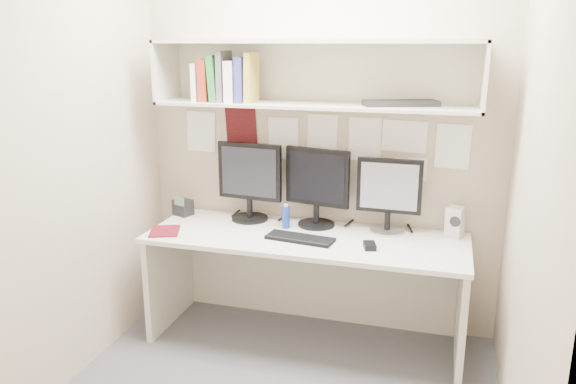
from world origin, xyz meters
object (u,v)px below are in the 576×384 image
(speaker, at_px, (455,222))
(keyboard, at_px, (300,238))
(monitor_center, at_px, (317,185))
(desk_phone, at_px, (183,207))
(monitor_right, at_px, (389,193))
(maroon_notebook, at_px, (165,231))
(desk, at_px, (305,288))
(monitor_left, at_px, (250,179))

(speaker, bearing_deg, keyboard, -141.25)
(monitor_center, height_order, desk_phone, monitor_center)
(monitor_center, height_order, monitor_right, monitor_center)
(maroon_notebook, xyz_separation_m, desk_phone, (-0.05, 0.37, 0.05))
(monitor_center, xyz_separation_m, maroon_notebook, (-0.90, -0.41, -0.27))
(desk, distance_m, monitor_right, 0.82)
(maroon_notebook, bearing_deg, monitor_center, 2.91)
(desk, bearing_deg, monitor_right, 24.42)
(monitor_center, distance_m, speaker, 0.90)
(desk, relative_size, keyboard, 4.78)
(monitor_left, relative_size, maroon_notebook, 2.42)
(monitor_right, distance_m, keyboard, 0.64)
(desk, relative_size, monitor_center, 3.88)
(monitor_center, relative_size, maroon_notebook, 2.36)
(desk, xyz_separation_m, keyboard, (-0.01, -0.09, 0.37))
(desk_phone, bearing_deg, desk, 9.76)
(speaker, distance_m, desk_phone, 1.83)
(desk, bearing_deg, speaker, 14.47)
(monitor_right, distance_m, desk_phone, 1.43)
(desk, distance_m, monitor_left, 0.82)
(monitor_center, bearing_deg, maroon_notebook, -144.02)
(monitor_right, xyz_separation_m, speaker, (0.41, 0.01, -0.16))
(monitor_center, relative_size, speaker, 2.68)
(monitor_left, bearing_deg, speaker, 5.96)
(keyboard, height_order, speaker, speaker)
(monitor_right, height_order, maroon_notebook, monitor_right)
(speaker, bearing_deg, maroon_notebook, -147.62)
(maroon_notebook, bearing_deg, monitor_left, 21.72)
(monitor_left, distance_m, speaker, 1.36)
(desk, height_order, monitor_left, monitor_left)
(keyboard, height_order, maroon_notebook, keyboard)
(monitor_left, relative_size, desk_phone, 3.59)
(monitor_left, height_order, maroon_notebook, monitor_left)
(monitor_left, bearing_deg, monitor_right, 5.46)
(keyboard, xyz_separation_m, desk_phone, (-0.92, 0.27, 0.05))
(monitor_center, bearing_deg, speaker, 12.47)
(monitor_center, height_order, maroon_notebook, monitor_center)
(desk, bearing_deg, monitor_center, 85.57)
(monitor_left, xyz_separation_m, speaker, (1.35, 0.01, -0.19))
(keyboard, bearing_deg, desk, 89.36)
(monitor_right, distance_m, speaker, 0.44)
(desk, distance_m, desk_phone, 1.04)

